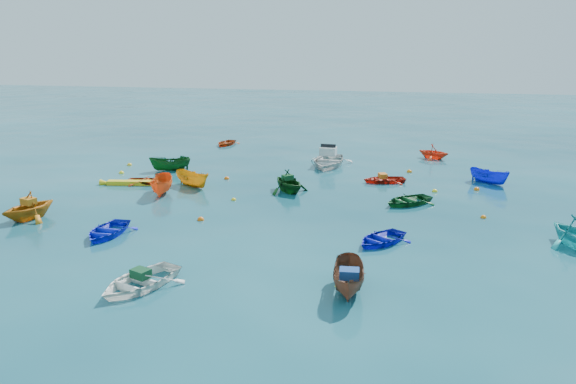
% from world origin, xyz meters
% --- Properties ---
extents(ground, '(160.00, 160.00, 0.00)m').
position_xyz_m(ground, '(0.00, 0.00, 0.00)').
color(ground, '#093443').
rests_on(ground, ground).
extents(dinghy_blue_sw, '(2.27, 3.17, 0.66)m').
position_xyz_m(dinghy_blue_sw, '(-7.30, -3.24, 0.00)').
color(dinghy_blue_sw, '#101CD1').
rests_on(dinghy_blue_sw, ground).
extents(dinghy_white_near, '(3.68, 4.25, 0.74)m').
position_xyz_m(dinghy_white_near, '(-3.03, -8.47, 0.00)').
color(dinghy_white_near, white).
rests_on(dinghy_white_near, ground).
extents(sampan_brown_mid, '(1.46, 3.28, 1.23)m').
position_xyz_m(sampan_brown_mid, '(4.90, -7.22, 0.00)').
color(sampan_brown_mid, brown).
rests_on(sampan_brown_mid, ground).
extents(dinghy_blue_se, '(3.40, 3.62, 0.61)m').
position_xyz_m(dinghy_blue_se, '(5.82, -1.62, 0.00)').
color(dinghy_blue_se, '#0F14BB').
rests_on(dinghy_blue_se, ground).
extents(dinghy_orange_w, '(3.44, 3.69, 1.58)m').
position_xyz_m(dinghy_orange_w, '(-12.66, -1.72, 0.00)').
color(dinghy_orange_w, '#C36F12').
rests_on(dinghy_orange_w, ground).
extents(sampan_yellow_mid, '(3.16, 2.51, 1.16)m').
position_xyz_m(sampan_yellow_mid, '(-6.64, 6.54, 0.00)').
color(sampan_yellow_mid, orange).
rests_on(sampan_yellow_mid, ground).
extents(dinghy_green_e, '(3.82, 3.77, 0.65)m').
position_xyz_m(dinghy_green_e, '(7.05, 5.27, 0.00)').
color(dinghy_green_e, '#114D20').
rests_on(dinghy_green_e, ground).
extents(dinghy_cyan_se, '(3.56, 3.76, 1.56)m').
position_xyz_m(dinghy_cyan_se, '(14.59, -0.19, 0.00)').
color(dinghy_cyan_se, '#1BA6AB').
rests_on(dinghy_cyan_se, ground).
extents(dinghy_red_nw, '(2.87, 2.10, 0.58)m').
position_xyz_m(dinghy_red_nw, '(-9.83, 6.58, 0.00)').
color(dinghy_red_nw, '#BC3A0F').
rests_on(dinghy_red_nw, ground).
extents(sampan_orange_n, '(2.00, 3.42, 1.24)m').
position_xyz_m(sampan_orange_n, '(-7.84, 4.45, 0.00)').
color(sampan_orange_n, '#E25115').
rests_on(sampan_orange_n, ground).
extents(dinghy_green_n, '(3.78, 3.80, 1.52)m').
position_xyz_m(dinghy_green_n, '(-0.28, 6.51, 0.00)').
color(dinghy_green_n, '#0F4113').
rests_on(dinghy_green_n, ground).
extents(dinghy_red_ne, '(3.35, 2.86, 0.59)m').
position_xyz_m(dinghy_red_ne, '(5.48, 10.22, 0.00)').
color(dinghy_red_ne, red).
rests_on(dinghy_red_ne, ground).
extents(sampan_blue_far, '(2.89, 2.54, 1.09)m').
position_xyz_m(sampan_blue_far, '(12.32, 11.41, 0.00)').
color(sampan_blue_far, '#101ED2').
rests_on(sampan_blue_far, ground).
extents(dinghy_red_far, '(2.33, 3.00, 0.57)m').
position_xyz_m(dinghy_red_far, '(-9.19, 21.36, 0.00)').
color(dinghy_red_far, '#B8390F').
rests_on(dinghy_red_far, ground).
extents(dinghy_orange_far, '(3.17, 3.01, 1.30)m').
position_xyz_m(dinghy_orange_far, '(9.04, 18.91, 0.00)').
color(dinghy_orange_far, '#F53F17').
rests_on(dinghy_orange_far, ground).
extents(sampan_green_far, '(3.14, 2.24, 1.14)m').
position_xyz_m(sampan_green_far, '(-9.95, 10.61, 0.00)').
color(sampan_green_far, '#104617').
rests_on(sampan_green_far, ground).
extents(kayak_yellow, '(3.74, 1.17, 0.37)m').
position_xyz_m(kayak_yellow, '(-10.85, 6.13, 0.00)').
color(kayak_yellow, yellow).
rests_on(kayak_yellow, ground).
extents(motorboat_white, '(3.63, 4.89, 1.57)m').
position_xyz_m(motorboat_white, '(1.11, 14.54, 0.00)').
color(motorboat_white, silver).
rests_on(motorboat_white, ground).
extents(tarp_green_a, '(0.85, 0.75, 0.34)m').
position_xyz_m(tarp_green_a, '(-3.00, -8.38, 0.54)').
color(tarp_green_a, '#104223').
rests_on(tarp_green_a, dinghy_white_near).
extents(tarp_blue_a, '(0.78, 0.62, 0.36)m').
position_xyz_m(tarp_blue_a, '(4.91, -7.37, 0.80)').
color(tarp_blue_a, '#194491').
rests_on(tarp_blue_a, sampan_brown_mid).
extents(tarp_orange_a, '(0.86, 0.76, 0.35)m').
position_xyz_m(tarp_orange_a, '(-12.65, -1.67, 0.97)').
color(tarp_orange_a, '#C26B13').
rests_on(tarp_orange_a, dinghy_orange_w).
extents(tarp_green_b, '(0.80, 0.79, 0.31)m').
position_xyz_m(tarp_green_b, '(-0.35, 6.58, 0.91)').
color(tarp_green_b, '#11471F').
rests_on(tarp_green_b, dinghy_green_n).
extents(tarp_orange_b, '(0.68, 0.78, 0.31)m').
position_xyz_m(tarp_orange_b, '(5.39, 10.19, 0.45)').
color(tarp_orange_b, orange).
rests_on(tarp_orange_b, dinghy_red_ne).
extents(buoy_or_a, '(0.37, 0.37, 0.37)m').
position_xyz_m(buoy_or_a, '(-3.66, -0.09, 0.00)').
color(buoy_or_a, orange).
rests_on(buoy_or_a, ground).
extents(buoy_ye_a, '(0.36, 0.36, 0.36)m').
position_xyz_m(buoy_ye_a, '(4.51, -6.83, 0.00)').
color(buoy_ye_a, yellow).
rests_on(buoy_ye_a, ground).
extents(buoy_or_b, '(0.32, 0.32, 0.32)m').
position_xyz_m(buoy_or_b, '(11.03, 3.38, 0.00)').
color(buoy_or_b, orange).
rests_on(buoy_or_b, ground).
extents(buoy_ye_b, '(0.36, 0.36, 0.36)m').
position_xyz_m(buoy_ye_b, '(-13.71, 11.61, 0.00)').
color(buoy_ye_b, yellow).
rests_on(buoy_ye_b, ground).
extents(buoy_or_c, '(0.36, 0.36, 0.36)m').
position_xyz_m(buoy_or_c, '(-5.12, 8.93, 0.00)').
color(buoy_or_c, '#FF650D').
rests_on(buoy_or_c, ground).
extents(buoy_ye_c, '(0.29, 0.29, 0.29)m').
position_xyz_m(buoy_ye_c, '(-3.09, 3.97, 0.00)').
color(buoy_ye_c, yellow).
rests_on(buoy_ye_c, ground).
extents(buoy_or_d, '(0.38, 0.38, 0.38)m').
position_xyz_m(buoy_or_d, '(11.35, 9.38, 0.00)').
color(buoy_or_d, orange).
rests_on(buoy_or_d, ground).
extents(buoy_ye_d, '(0.37, 0.37, 0.37)m').
position_xyz_m(buoy_ye_d, '(-13.02, 9.02, 0.00)').
color(buoy_ye_d, yellow).
rests_on(buoy_ye_d, ground).
extents(buoy_or_e, '(0.39, 0.39, 0.39)m').
position_xyz_m(buoy_or_e, '(7.16, 13.60, 0.00)').
color(buoy_or_e, orange).
rests_on(buoy_or_e, ground).
extents(buoy_ye_e, '(0.34, 0.34, 0.34)m').
position_xyz_m(buoy_ye_e, '(8.72, 8.41, 0.00)').
color(buoy_ye_e, yellow).
rests_on(buoy_ye_e, ground).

